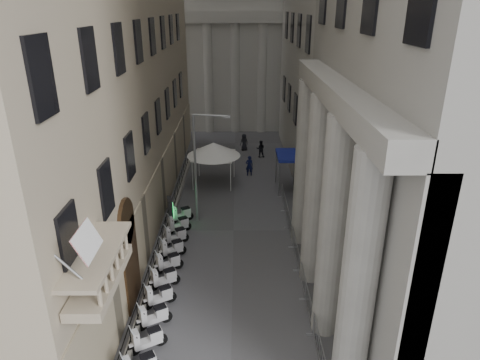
% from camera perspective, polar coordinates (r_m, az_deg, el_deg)
% --- Properties ---
extents(iron_fence, '(0.30, 28.00, 1.40)m').
position_cam_1_polar(iron_fence, '(27.74, -9.89, -7.86)').
color(iron_fence, black).
rests_on(iron_fence, ground).
extents(blue_awning, '(1.60, 3.00, 3.00)m').
position_cam_1_polar(blue_awning, '(34.71, 6.11, -1.23)').
color(blue_awning, navy).
rests_on(blue_awning, ground).
extents(scooter_3, '(1.50, 1.16, 1.50)m').
position_cam_1_polar(scooter_3, '(20.24, -12.05, -21.24)').
color(scooter_3, silver).
rests_on(scooter_3, ground).
extents(scooter_4, '(1.50, 1.16, 1.50)m').
position_cam_1_polar(scooter_4, '(21.31, -11.27, -18.54)').
color(scooter_4, silver).
rests_on(scooter_4, ground).
extents(scooter_5, '(1.50, 1.16, 1.50)m').
position_cam_1_polar(scooter_5, '(22.42, -10.58, -16.10)').
color(scooter_5, silver).
rests_on(scooter_5, ground).
extents(scooter_6, '(1.50, 1.16, 1.50)m').
position_cam_1_polar(scooter_6, '(23.57, -9.97, -13.89)').
color(scooter_6, silver).
rests_on(scooter_6, ground).
extents(scooter_7, '(1.50, 1.16, 1.50)m').
position_cam_1_polar(scooter_7, '(24.76, -9.42, -11.88)').
color(scooter_7, silver).
rests_on(scooter_7, ground).
extents(scooter_8, '(1.50, 1.16, 1.50)m').
position_cam_1_polar(scooter_8, '(25.97, -8.94, -10.06)').
color(scooter_8, silver).
rests_on(scooter_8, ground).
extents(scooter_9, '(1.50, 1.16, 1.50)m').
position_cam_1_polar(scooter_9, '(27.21, -8.50, -8.41)').
color(scooter_9, silver).
rests_on(scooter_9, ground).
extents(scooter_10, '(1.50, 1.16, 1.50)m').
position_cam_1_polar(scooter_10, '(28.48, -8.11, -6.90)').
color(scooter_10, silver).
rests_on(scooter_10, ground).
extents(scooter_11, '(1.50, 1.16, 1.50)m').
position_cam_1_polar(scooter_11, '(29.76, -7.75, -5.52)').
color(scooter_11, silver).
rests_on(scooter_11, ground).
extents(barrier_1, '(0.60, 2.40, 1.10)m').
position_cam_1_polar(barrier_1, '(19.88, 10.34, -22.07)').
color(barrier_1, '#A0A2A7').
rests_on(barrier_1, ground).
extents(barrier_2, '(0.60, 2.40, 1.10)m').
position_cam_1_polar(barrier_2, '(21.70, 9.16, -17.48)').
color(barrier_2, '#A0A2A7').
rests_on(barrier_2, ground).
extents(barrier_3, '(0.60, 2.40, 1.10)m').
position_cam_1_polar(barrier_3, '(23.65, 8.21, -13.62)').
color(barrier_3, '#A0A2A7').
rests_on(barrier_3, ground).
extents(barrier_4, '(0.60, 2.40, 1.10)m').
position_cam_1_polar(barrier_4, '(25.69, 7.44, -10.36)').
color(barrier_4, '#A0A2A7').
rests_on(barrier_4, ground).
extents(barrier_5, '(0.60, 2.40, 1.10)m').
position_cam_1_polar(barrier_5, '(27.81, 6.79, -7.59)').
color(barrier_5, '#A0A2A7').
rests_on(barrier_5, ground).
extents(barrier_6, '(0.60, 2.40, 1.10)m').
position_cam_1_polar(barrier_6, '(29.99, 6.24, -5.21)').
color(barrier_6, '#A0A2A7').
rests_on(barrier_6, ground).
extents(barrier_7, '(0.60, 2.40, 1.10)m').
position_cam_1_polar(barrier_7, '(32.21, 5.77, -3.16)').
color(barrier_7, '#A0A2A7').
rests_on(barrier_7, ground).
extents(security_tent, '(4.35, 4.35, 3.53)m').
position_cam_1_polar(security_tent, '(34.85, -3.73, 4.14)').
color(security_tent, silver).
rests_on(security_tent, ground).
extents(street_lamp, '(2.43, 0.57, 7.49)m').
position_cam_1_polar(street_lamp, '(27.94, -5.48, 2.63)').
color(street_lamp, '#94979C').
rests_on(street_lamp, ground).
extents(info_kiosk, '(0.51, 0.99, 2.01)m').
position_cam_1_polar(info_kiosk, '(28.87, -9.24, -4.26)').
color(info_kiosk, black).
rests_on(info_kiosk, ground).
extents(pedestrian_a, '(0.70, 0.51, 1.78)m').
position_cam_1_polar(pedestrian_a, '(37.04, 1.24, 1.92)').
color(pedestrian_a, '#0D1237').
rests_on(pedestrian_a, ground).
extents(pedestrian_b, '(0.85, 0.68, 1.67)m').
position_cam_1_polar(pedestrian_b, '(41.68, 2.75, 4.18)').
color(pedestrian_b, black).
rests_on(pedestrian_b, ground).
extents(pedestrian_c, '(0.99, 0.86, 1.72)m').
position_cam_1_polar(pedestrian_c, '(43.59, 0.55, 5.06)').
color(pedestrian_c, black).
rests_on(pedestrian_c, ground).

